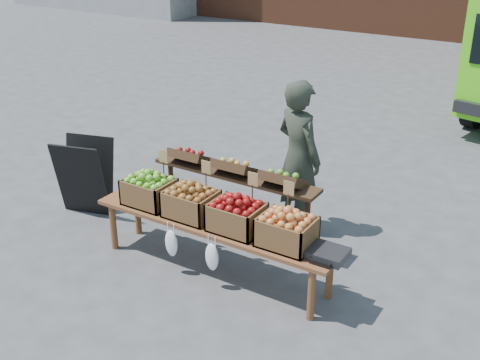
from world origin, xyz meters
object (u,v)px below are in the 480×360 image
Objects in this scene: display_bench at (214,247)px; crate_red_apples at (237,217)px; back_table at (235,196)px; crate_green_apples at (287,232)px; chalkboard_sign at (85,176)px; crate_russet_pears at (191,204)px; weighing_scale at (328,254)px; vendor at (298,157)px; crate_golden_apples at (149,191)px.

crate_red_apples is (0.28, 0.00, 0.42)m from display_bench.
back_table is 4.20× the size of crate_green_apples.
chalkboard_sign is 1.92× the size of crate_russet_pears.
chalkboard_sign is at bearing 171.08° from crate_russet_pears.
crate_russet_pears is at bearing 180.00° from weighing_scale.
crate_red_apples is at bearing 112.81° from vendor.
crate_green_apples is 1.47× the size of weighing_scale.
vendor is 1.32m from crate_red_apples.
chalkboard_sign is 2.12m from display_bench.
display_bench is (-0.27, -1.31, -0.61)m from vendor.
chalkboard_sign is at bearing 46.09° from vendor.
crate_red_apples is 0.55m from crate_green_apples.
crate_red_apples reaches higher than display_bench.
chalkboard_sign reaches higher than crate_green_apples.
crate_golden_apples is 1.10m from crate_red_apples.
crate_golden_apples is at bearing -130.64° from back_table.
vendor is 1.43m from crate_russet_pears.
vendor is 3.57× the size of crate_russet_pears.
display_bench is at bearing 100.93° from vendor.
crate_golden_apples is at bearing 180.00° from display_bench.
display_bench is at bearing -23.64° from chalkboard_sign.
display_bench is at bearing 180.00° from crate_green_apples.
crate_golden_apples is at bearing 72.70° from vendor.
display_bench is at bearing 0.00° from crate_golden_apples.
crate_red_apples is 1.47× the size of weighing_scale.
vendor is at bearing 126.77° from weighing_scale.
back_table reaches higher than weighing_scale.
crate_golden_apples and crate_red_apples have the same top height.
chalkboard_sign is 1.92× the size of crate_golden_apples.
vendor is 3.57× the size of crate_green_apples.
display_bench is 5.40× the size of crate_red_apples.
crate_russet_pears is at bearing 180.00° from crate_green_apples.
back_table is (-0.48, -0.59, -0.37)m from vendor.
weighing_scale is at bearing 0.00° from crate_red_apples.
weighing_scale is (1.25, 0.00, 0.33)m from display_bench.
crate_russet_pears is (-0.28, 0.00, 0.42)m from display_bench.
crate_russet_pears reaches higher than weighing_scale.
crate_green_apples is (2.92, -0.29, 0.23)m from chalkboard_sign.
crate_green_apples is (1.10, 0.00, 0.00)m from crate_russet_pears.
weighing_scale is at bearing -20.75° from chalkboard_sign.
chalkboard_sign is 1.85m from crate_russet_pears.
crate_green_apples is (0.55, 0.00, 0.00)m from crate_red_apples.
crate_russet_pears is 1.00× the size of crate_green_apples.
display_bench is 5.40× the size of crate_russet_pears.
back_table is 0.78× the size of display_bench.
chalkboard_sign is at bearing 172.23° from display_bench.
back_table reaches higher than crate_russet_pears.
crate_green_apples is at bearing 135.61° from vendor.
crate_green_apples is at bearing -21.46° from chalkboard_sign.
crate_golden_apples is 1.47× the size of weighing_scale.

